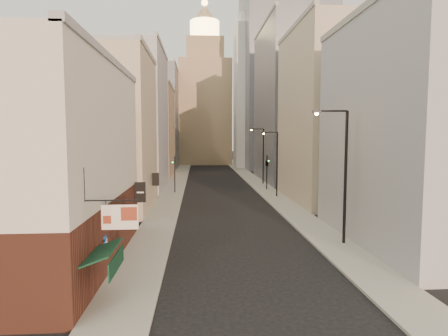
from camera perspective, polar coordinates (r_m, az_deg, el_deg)
The scene contains 18 objects.
sidewalk_left at distance 68.99m, azimuth -6.84°, elevation -1.50°, with size 3.00×140.00×0.15m, color gray.
sidewalk_right at distance 69.56m, azimuth 3.92°, elevation -1.42°, with size 3.00×140.00×0.15m, color gray.
near_building_left at distance 23.89m, azimuth -23.37°, elevation 0.43°, with size 8.30×23.04×12.30m.
left_bldg_beige at distance 40.48m, azimuth -16.83°, elevation 5.09°, with size 8.00×12.00×16.00m, color tan.
left_bldg_grey at distance 56.24m, azimuth -13.25°, elevation 7.09°, with size 8.00×16.00×20.00m, color #97979D.
left_bldg_tan at distance 74.02m, azimuth -10.99°, elevation 5.41°, with size 8.00×18.00×17.00m, color #9B8261.
left_bldg_wingrid at distance 94.00m, azimuth -9.53°, elevation 7.44°, with size 8.00×20.00×24.00m, color gray.
right_bldg_grey at distance 29.60m, azimuth 26.69°, elevation 4.94°, with size 8.00×16.00×16.00m, color #97979D.
right_bldg_beige at distance 46.07m, azimuth 15.22°, elevation 7.57°, with size 8.00×16.00×20.00m, color tan.
right_bldg_wingrid at distance 65.45m, azimuth 9.45°, elevation 9.46°, with size 8.00×20.00×26.00m, color gray.
highrise at distance 95.57m, azimuth 9.15°, elevation 15.65°, with size 21.00×23.00×51.20m.
clock_tower at distance 105.96m, azimuth -2.92°, elevation 10.26°, with size 14.00×14.00×44.90m.
white_tower at distance 93.04m, azimuth 4.18°, elevation 11.60°, with size 8.00×8.00×41.50m.
streetlamp_near at distance 27.38m, azimuth 17.56°, elevation -0.12°, with size 2.49×0.42×9.50m.
streetlamp_mid at distance 47.11m, azimuth 7.86°, elevation 1.19°, with size 2.14×0.60×8.24m.
streetlamp_far at distance 59.83m, azimuth 5.79°, elevation 2.35°, with size 2.22×1.01×8.90m.
traffic_light_left at distance 50.52m, azimuth -7.54°, elevation 0.23°, with size 0.56×0.46×5.00m.
traffic_light_right at distance 53.31m, azimuth 6.55°, elevation 0.82°, with size 0.76×0.76×5.00m.
Camera 1 is at (-3.06, -13.48, 7.71)m, focal length 30.00 mm.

